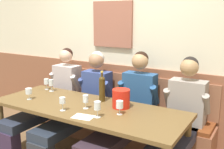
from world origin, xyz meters
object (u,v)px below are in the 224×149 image
Objects in this scene: wine_glass_center_rear at (86,99)px; wine_glass_mid_right at (120,105)px; wine_glass_left_end at (62,101)px; wine_glass_by_bottle at (29,92)px; person_right_seat at (177,123)px; wine_glass_center_front at (51,83)px; wine_bottle_green_tall at (102,88)px; wall_bench at (117,123)px; person_center_right_seat at (126,112)px; wine_glass_near_bucket at (46,82)px; person_center_left_seat at (51,97)px; person_left_seat at (82,103)px; dining_table at (87,113)px; ice_bucket at (121,99)px; wine_glass_right_end at (97,106)px.

wine_glass_mid_right is (0.40, 0.04, -0.01)m from wine_glass_center_rear.
wine_glass_by_bottle is at bearing 171.42° from wine_glass_left_end.
wine_glass_center_front is (-1.71, -0.08, 0.22)m from person_right_seat.
wine_glass_center_front is 1.16× the size of wine_glass_by_bottle.
wine_bottle_green_tall is 0.89m from wine_glass_by_bottle.
person_center_right_seat reaches higher than wall_bench.
wine_glass_left_end is at bearing -159.47° from wine_glass_mid_right.
wine_glass_near_bucket is at bearing 107.75° from wine_glass_by_bottle.
person_center_left_seat reaches higher than wine_glass_near_bucket.
person_center_left_seat is 1.37m from wine_glass_mid_right.
person_center_right_seat reaches higher than person_center_left_seat.
person_center_left_seat is at bearing 137.13° from wine_glass_center_front.
person_center_left_seat is 0.54m from wine_glass_by_bottle.
person_center_right_seat is 8.87× the size of wine_glass_mid_right.
person_center_right_seat reaches higher than wine_glass_near_bucket.
wine_glass_center_front is 1.10× the size of wine_glass_mid_right.
wine_glass_mid_right is at bearing -13.05° from wine_glass_center_front.
wine_glass_center_front reaches higher than wine_glass_near_bucket.
person_center_right_seat is at bearing 23.49° from wine_glass_by_bottle.
wine_glass_mid_right is at bearing 5.95° from wine_glass_by_bottle.
person_left_seat reaches higher than wine_glass_near_bucket.
dining_table is at bearing -18.00° from wine_glass_near_bucket.
person_center_left_seat is 0.95m from wine_bottle_green_tall.
wine_glass_mid_right is (0.09, -0.19, -0.00)m from ice_bucket.
ice_bucket is 1.24× the size of wine_glass_right_end.
person_left_seat is 7.73× the size of wine_glass_right_end.
dining_table is 15.13× the size of wine_glass_near_bucket.
wine_glass_left_end is 0.80m from wine_glass_center_front.
ice_bucket is 1.28× the size of wine_glass_center_front.
wine_glass_center_front is at bearing -169.91° from person_left_seat.
person_right_seat is (0.61, 0.01, -0.00)m from person_center_right_seat.
person_left_seat reaches higher than ice_bucket.
wine_glass_right_end is (-0.04, -0.53, 0.23)m from person_center_right_seat.
dining_table is 1.00m from person_right_seat.
wine_glass_right_end is 0.24m from wine_glass_mid_right.
wine_glass_left_end is (-0.18, -0.49, -0.05)m from wine_bottle_green_tall.
wine_glass_near_bucket is at bearing -155.01° from wall_bench.
wine_glass_left_end is at bearing -152.05° from person_right_seat.
wine_glass_by_bottle is (0.11, -0.49, 0.21)m from person_center_left_seat.
wine_glass_left_end is 0.92m from wine_glass_near_bucket.
wine_glass_left_end is at bearing -72.13° from person_left_seat.
ice_bucket is 0.56× the size of wine_bottle_green_tall.
person_left_seat is 0.73m from ice_bucket.
person_left_seat is at bearing 166.01° from ice_bucket.
person_left_seat is 8.61× the size of wine_glass_near_bucket.
wine_glass_right_end is 0.43m from wine_glass_left_end.
ice_bucket is at bearing 115.15° from wine_glass_mid_right.
wine_bottle_green_tall is at bearing -2.41° from wine_glass_near_bucket.
person_center_left_seat is at bearing 141.22° from wine_glass_left_end.
person_center_left_seat is 8.01× the size of wine_glass_center_front.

